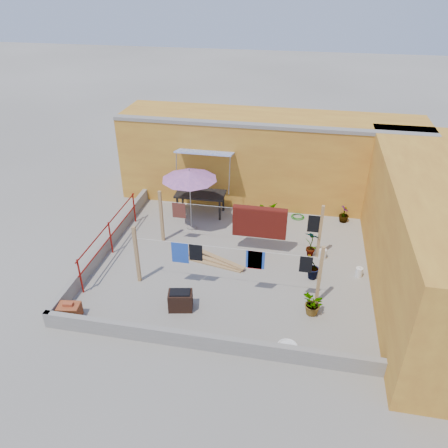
{
  "coord_description": "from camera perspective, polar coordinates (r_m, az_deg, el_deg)",
  "views": [
    {
      "loc": [
        1.8,
        -10.76,
        7.78
      ],
      "look_at": [
        -0.36,
        0.3,
        1.15
      ],
      "focal_mm": 35.0,
      "sensor_mm": 36.0,
      "label": 1
    }
  ],
  "objects": [
    {
      "name": "plant_back_b",
      "position": [
        15.92,
        15.41,
        1.26
      ],
      "size": [
        0.38,
        0.38,
        0.61
      ],
      "primitive_type": "imported",
      "rotation": [
        0.0,
        0.0,
        1.67
      ],
      "color": "#225B1A",
      "rests_on": "ground"
    },
    {
      "name": "green_hose",
      "position": [
        15.97,
        9.6,
        0.97
      ],
      "size": [
        0.49,
        0.49,
        0.07
      ],
      "color": "#1B7219",
      "rests_on": "ground"
    },
    {
      "name": "red_railing",
      "position": [
        13.9,
        -14.68,
        -1.15
      ],
      "size": [
        0.05,
        4.2,
        1.1
      ],
      "color": "maroon",
      "rests_on": "ground"
    },
    {
      "name": "plant_right_a",
      "position": [
        13.73,
        11.37,
        -2.48
      ],
      "size": [
        0.56,
        0.48,
        0.9
      ],
      "primitive_type": "imported",
      "rotation": [
        0.0,
        0.0,
        2.73
      ],
      "color": "#225B1A",
      "rests_on": "ground"
    },
    {
      "name": "brick_stack",
      "position": [
        12.04,
        -19.52,
        -10.69
      ],
      "size": [
        0.6,
        0.47,
        0.48
      ],
      "color": "#A34F25",
      "rests_on": "ground"
    },
    {
      "name": "water_jug_a",
      "position": [
        13.35,
        17.22,
        -6.01
      ],
      "size": [
        0.21,
        0.21,
        0.33
      ],
      "color": "silver",
      "rests_on": "ground"
    },
    {
      "name": "white_basin",
      "position": [
        10.82,
        8.27,
        -15.6
      ],
      "size": [
        0.5,
        0.5,
        0.09
      ],
      "color": "silver",
      "rests_on": "ground"
    },
    {
      "name": "outdoor_table",
      "position": [
        15.7,
        -3.1,
        3.79
      ],
      "size": [
        1.78,
        0.91,
        0.83
      ],
      "color": "black",
      "rests_on": "ground"
    },
    {
      "name": "parapet_left",
      "position": [
        14.41,
        -14.94,
        -2.35
      ],
      "size": [
        0.16,
        7.3,
        0.44
      ],
      "primitive_type": "cube",
      "color": "gray",
      "rests_on": "ground"
    },
    {
      "name": "lumber_pile",
      "position": [
        13.38,
        -1.5,
        -4.75
      ],
      "size": [
        2.17,
        1.02,
        0.14
      ],
      "color": "tan",
      "rests_on": "ground"
    },
    {
      "name": "clothesline_rig",
      "position": [
        13.23,
        4.0,
        -0.35
      ],
      "size": [
        5.09,
        2.35,
        1.8
      ],
      "color": "tan",
      "rests_on": "ground"
    },
    {
      "name": "plant_back_a",
      "position": [
        15.28,
        5.39,
        1.48
      ],
      "size": [
        0.98,
        0.97,
        0.82
      ],
      "primitive_type": "imported",
      "rotation": [
        0.0,
        0.0,
        0.76
      ],
      "color": "#225B1A",
      "rests_on": "ground"
    },
    {
      "name": "plant_right_c",
      "position": [
        11.6,
        11.59,
        -10.26
      ],
      "size": [
        0.63,
        0.69,
        0.66
      ],
      "primitive_type": "imported",
      "rotation": [
        0.0,
        0.0,
        4.92
      ],
      "color": "#225B1A",
      "rests_on": "ground"
    },
    {
      "name": "brazier",
      "position": [
        11.64,
        -5.71,
        -9.88
      ],
      "size": [
        0.69,
        0.53,
        0.56
      ],
      "color": "black",
      "rests_on": "ground"
    },
    {
      "name": "parapet_front",
      "position": [
        10.58,
        -2.2,
        -15.16
      ],
      "size": [
        8.3,
        0.16,
        0.44
      ],
      "primitive_type": "cube",
      "color": "gray",
      "rests_on": "ground"
    },
    {
      "name": "wall_back",
      "position": [
        16.69,
        5.85,
        8.61
      ],
      "size": [
        11.0,
        3.27,
        3.21
      ],
      "color": "gold",
      "rests_on": "ground"
    },
    {
      "name": "water_jug_b",
      "position": [
        13.83,
        12.74,
        -3.81
      ],
      "size": [
        0.24,
        0.24,
        0.37
      ],
      "color": "silver",
      "rests_on": "ground"
    },
    {
      "name": "wall_right",
      "position": [
        12.87,
        24.81,
        -1.35
      ],
      "size": [
        2.4,
        9.0,
        3.2
      ],
      "primitive_type": "cube",
      "color": "gold",
      "rests_on": "ground"
    },
    {
      "name": "patio_umbrella",
      "position": [
        14.25,
        -4.55,
        6.33
      ],
      "size": [
        2.26,
        2.26,
        2.2
      ],
      "color": "gray",
      "rests_on": "ground"
    },
    {
      "name": "plant_right_b",
      "position": [
        12.77,
        11.44,
        -5.58
      ],
      "size": [
        0.55,
        0.56,
        0.79
      ],
      "primitive_type": "imported",
      "rotation": [
        0.0,
        0.0,
        3.95
      ],
      "color": "#225B1A",
      "rests_on": "ground"
    },
    {
      "name": "ground",
      "position": [
        13.4,
        1.26,
        -5.03
      ],
      "size": [
        80.0,
        80.0,
        0.0
      ],
      "primitive_type": "plane",
      "color": "#9E998E",
      "rests_on": "ground"
    }
  ]
}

